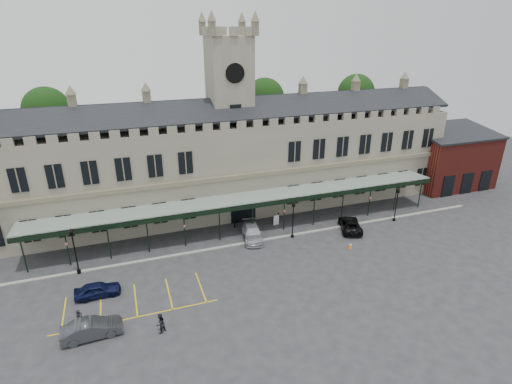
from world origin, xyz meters
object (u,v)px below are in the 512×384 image
object	(u,v)px
person_a	(79,318)
person_b	(160,323)
lamp_post_left	(74,247)
traffic_cone	(350,246)
lamp_post_right	(397,201)
lamp_post_mid	(293,216)
car_left_a	(98,290)
sign_board	(276,220)
clock_tower	(230,111)
car_left_b	(92,329)
car_taxi	(252,233)
station_building	(231,162)
car_van	(350,224)

from	to	relation	value
person_a	person_b	distance (m)	6.86
lamp_post_left	traffic_cone	world-z (taller)	lamp_post_left
traffic_cone	lamp_post_right	bearing A→B (deg)	24.82
lamp_post_mid	car_left_a	xyz separation A→B (m)	(-21.42, -4.34, -2.06)
traffic_cone	sign_board	world-z (taller)	sign_board
traffic_cone	person_a	size ratio (longest dim) A/B	0.39
clock_tower	person_b	distance (m)	27.96
car_left_b	person_a	size ratio (longest dim) A/B	2.93
clock_tower	car_taxi	xyz separation A→B (m)	(-0.33, -9.59, -12.35)
lamp_post_mid	car_left_a	size ratio (longest dim) A/B	1.15
lamp_post_mid	traffic_cone	size ratio (longest dim) A/B	7.46
lamp_post_left	car_left_a	xyz separation A→B (m)	(1.91, -4.57, -2.33)
lamp_post_mid	person_b	world-z (taller)	lamp_post_mid
lamp_post_left	car_taxi	distance (m)	18.93
station_building	car_left_b	xyz separation A→B (m)	(-17.50, -20.54, -5.70)
car_van	lamp_post_right	bearing A→B (deg)	-157.67
lamp_post_mid	car_left_b	distance (m)	23.90
traffic_cone	car_van	world-z (taller)	car_van
clock_tower	lamp_post_right	world-z (taller)	clock_tower
person_a	lamp_post_right	bearing A→B (deg)	-32.21
station_building	person_b	world-z (taller)	station_building
lamp_post_right	car_taxi	size ratio (longest dim) A/B	0.87
clock_tower	car_taxi	size ratio (longest dim) A/B	4.75
lamp_post_right	car_van	xyz separation A→B (m)	(-6.65, -0.25, -2.01)
car_left_b	car_taxi	size ratio (longest dim) A/B	0.90
car_left_a	person_a	bearing A→B (deg)	159.76
clock_tower	car_van	bearing A→B (deg)	-44.41
lamp_post_mid	car_left_b	bearing A→B (deg)	-155.83
station_building	lamp_post_right	bearing A→B (deg)	-31.19
car_van	clock_tower	bearing A→B (deg)	-24.23
station_building	car_left_b	size ratio (longest dim) A/B	12.81
clock_tower	car_van	world-z (taller)	clock_tower
car_taxi	car_van	distance (m)	12.12
station_building	clock_tower	size ratio (longest dim) A/B	2.42
car_left_b	person_a	distance (m)	1.92
clock_tower	person_a	xyz separation A→B (m)	(-18.50, -18.99, -12.31)
station_building	lamp_post_mid	distance (m)	12.17
traffic_cone	person_b	xyz separation A→B (m)	(-21.65, -6.61, 0.57)
lamp_post_right	car_left_a	size ratio (longest dim) A/B	1.13
station_building	car_taxi	bearing A→B (deg)	-91.98
lamp_post_mid	sign_board	xyz separation A→B (m)	(-0.60, 3.63, -2.13)
lamp_post_left	sign_board	bearing A→B (deg)	8.52
clock_tower	sign_board	xyz separation A→B (m)	(3.63, -7.24, -12.49)
person_a	car_left_b	bearing A→B (deg)	-102.70
car_van	person_a	world-z (taller)	person_a
clock_tower	car_van	size ratio (longest dim) A/B	5.02
station_building	lamp_post_left	bearing A→B (deg)	-151.05
traffic_cone	sign_board	xyz separation A→B (m)	(-5.71, 8.07, 0.32)
person_a	person_b	bearing A→B (deg)	-69.49
lamp_post_right	person_b	xyz separation A→B (m)	(-30.60, -10.76, -1.82)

